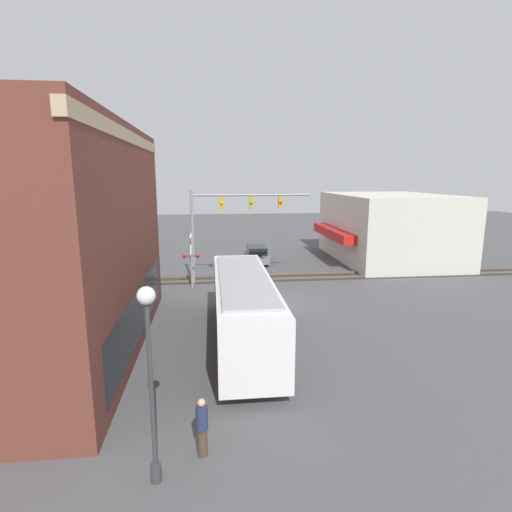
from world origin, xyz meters
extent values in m
plane|color=#4C4C4F|center=(0.00, 0.00, 0.00)|extent=(120.00, 120.00, 0.00)
cube|color=brown|center=(-5.97, 11.69, 4.94)|extent=(14.86, 8.38, 9.88)
cube|color=tan|center=(-5.97, 7.65, 9.33)|extent=(15.06, 0.36, 0.50)
cube|color=black|center=(-5.97, 7.55, 1.70)|extent=(12.48, 0.12, 2.20)
cube|color=beige|center=(11.77, -12.24, 3.05)|extent=(13.54, 9.48, 6.09)
cube|color=red|center=(11.77, -6.95, 2.60)|extent=(9.48, 1.20, 0.80)
cube|color=white|center=(-6.11, 2.80, 1.78)|extent=(11.04, 2.55, 2.70)
cube|color=black|center=(-6.11, 2.80, 2.18)|extent=(10.82, 2.59, 1.14)
cube|color=#B21E1E|center=(-6.11, 2.80, 0.59)|extent=(10.82, 2.58, 0.24)
cube|color=#A5A8AA|center=(-6.11, 2.80, 3.19)|extent=(9.39, 2.17, 0.12)
cylinder|color=black|center=(-2.79, 2.80, 0.50)|extent=(1.00, 2.57, 1.00)
cylinder|color=black|center=(-9.83, 2.80, 0.50)|extent=(1.00, 2.57, 1.00)
cylinder|color=gray|center=(4.93, 5.56, 3.40)|extent=(0.20, 0.20, 6.81)
cylinder|color=gray|center=(4.93, 1.33, 6.41)|extent=(0.16, 8.46, 0.16)
cube|color=gold|center=(4.93, 3.45, 5.86)|extent=(0.30, 0.27, 0.90)
sphere|color=yellow|center=(4.76, 3.45, 5.86)|extent=(0.20, 0.20, 0.20)
cube|color=gold|center=(4.93, 1.33, 5.86)|extent=(0.30, 0.27, 0.90)
sphere|color=green|center=(4.76, 1.33, 5.86)|extent=(0.20, 0.20, 0.20)
cube|color=gold|center=(4.93, -0.78, 5.86)|extent=(0.30, 0.27, 0.90)
sphere|color=red|center=(4.76, -0.78, 5.86)|extent=(0.20, 0.20, 0.20)
cylinder|color=gray|center=(3.71, 5.64, 1.80)|extent=(0.14, 0.14, 3.60)
cube|color=white|center=(3.71, 5.64, 3.10)|extent=(1.41, 0.06, 1.41)
cube|color=white|center=(3.71, 5.64, 3.10)|extent=(1.41, 0.06, 1.41)
cylinder|color=#38383A|center=(3.71, 5.64, 2.30)|extent=(0.08, 0.90, 0.08)
sphere|color=red|center=(3.66, 5.19, 2.30)|extent=(0.28, 0.28, 0.28)
sphere|color=red|center=(3.66, 6.09, 2.30)|extent=(0.28, 0.28, 0.28)
cylinder|color=#38383A|center=(-14.52, 5.74, 0.25)|extent=(0.28, 0.28, 0.50)
cylinder|color=#38383A|center=(-14.52, 5.74, 2.38)|extent=(0.12, 0.12, 4.76)
sphere|color=white|center=(-14.52, 5.74, 4.98)|extent=(0.44, 0.44, 0.44)
cube|color=#332D28|center=(6.00, 0.00, 0.01)|extent=(2.60, 60.00, 0.03)
cube|color=#6B6056|center=(5.28, 0.00, 0.07)|extent=(0.07, 60.00, 0.15)
cube|color=#6B6056|center=(6.72, 0.00, 0.07)|extent=(0.07, 60.00, 0.15)
cube|color=slate|center=(11.75, 0.20, 0.55)|extent=(4.75, 1.80, 0.59)
cube|color=black|center=(11.51, 0.20, 1.19)|extent=(2.61, 1.62, 0.69)
cylinder|color=black|center=(13.22, 0.20, 0.32)|extent=(0.64, 1.82, 0.64)
cylinder|color=black|center=(10.28, 0.20, 0.32)|extent=(0.64, 1.82, 0.64)
cylinder|color=#473828|center=(-13.67, 4.57, 0.41)|extent=(0.28, 0.28, 0.82)
cylinder|color=#262D4C|center=(-13.67, 4.57, 1.17)|extent=(0.34, 0.34, 0.69)
sphere|color=tan|center=(-13.67, 4.57, 1.62)|extent=(0.22, 0.22, 0.22)
camera|label=1|loc=(-23.70, 4.17, 7.71)|focal=28.00mm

